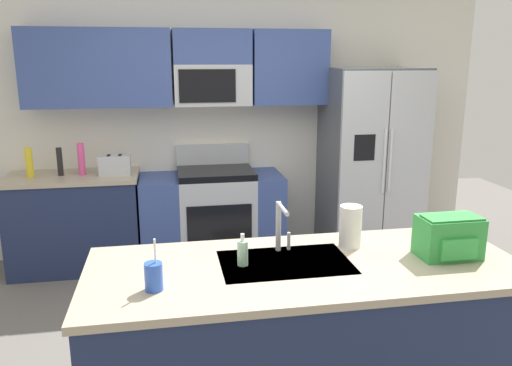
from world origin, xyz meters
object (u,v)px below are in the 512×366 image
at_px(range_oven, 212,215).
at_px(bottle_pink, 81,159).
at_px(toaster, 115,165).
at_px(soap_dispenser, 243,252).
at_px(bottle_yellow, 29,162).
at_px(paper_towel_roll, 350,227).
at_px(backpack, 449,236).
at_px(pepper_mill, 60,162).
at_px(drink_cup_blue, 154,276).
at_px(sink_faucet, 281,223).
at_px(refrigerator, 370,163).

bearing_deg(range_oven, bottle_pink, -179.83).
relative_size(toaster, soap_dispenser, 1.65).
bearing_deg(bottle_yellow, range_oven, 0.71).
xyz_separation_m(paper_towel_roll, backpack, (0.47, -0.23, -0.00)).
bearing_deg(pepper_mill, toaster, -5.88).
bearing_deg(range_oven, backpack, -66.66).
height_order(pepper_mill, paper_towel_roll, pepper_mill).
relative_size(bottle_pink, drink_cup_blue, 1.15).
height_order(bottle_pink, paper_towel_roll, bottle_pink).
relative_size(range_oven, pepper_mill, 5.33).
distance_m(sink_faucet, soap_dispenser, 0.29).
xyz_separation_m(toaster, soap_dispenser, (0.83, -2.28, -0.02)).
height_order(bottle_yellow, sink_faucet, sink_faucet).
distance_m(range_oven, refrigerator, 1.66).
bearing_deg(paper_towel_roll, drink_cup_blue, -161.34).
distance_m(sink_faucet, backpack, 0.90).
bearing_deg(drink_cup_blue, range_oven, 78.83).
bearing_deg(bottle_yellow, refrigerator, -0.93).
relative_size(bottle_yellow, backpack, 0.83).
height_order(range_oven, toaster, range_oven).
bearing_deg(toaster, sink_faucet, -63.65).
height_order(bottle_pink, bottle_yellow, bottle_pink).
height_order(toaster, pepper_mill, pepper_mill).
bearing_deg(drink_cup_blue, toaster, 98.73).
xyz_separation_m(pepper_mill, bottle_pink, (0.19, -0.00, 0.02)).
bearing_deg(bottle_yellow, drink_cup_blue, -66.01).
xyz_separation_m(bottle_pink, drink_cup_blue, (0.68, -2.54, -0.08)).
relative_size(bottle_yellow, sink_faucet, 0.94).
distance_m(toaster, soap_dispenser, 2.43).
bearing_deg(paper_towel_roll, range_oven, 104.82).
xyz_separation_m(toaster, bottle_pink, (-0.30, 0.05, 0.05)).
bearing_deg(backpack, sink_faucet, 165.53).
bearing_deg(bottle_pink, backpack, -47.31).
bearing_deg(soap_dispenser, bottle_pink, 115.79).
relative_size(range_oven, refrigerator, 0.74).
height_order(soap_dispenser, paper_towel_roll, paper_towel_roll).
xyz_separation_m(refrigerator, sink_faucet, (-1.41, -2.12, 0.14)).
bearing_deg(toaster, backpack, -50.78).
bearing_deg(bottle_pink, pepper_mill, 179.67).
relative_size(bottle_yellow, drink_cup_blue, 1.05).
bearing_deg(toaster, paper_towel_roll, -55.51).
distance_m(refrigerator, paper_towel_roll, 2.34).
xyz_separation_m(toaster, sink_faucet, (1.06, -2.14, 0.08)).
distance_m(bottle_pink, drink_cup_blue, 2.63).
distance_m(toaster, bottle_yellow, 0.74).
distance_m(toaster, sink_faucet, 2.39).
xyz_separation_m(refrigerator, bottle_pink, (-2.76, 0.07, 0.12)).
height_order(sink_faucet, backpack, sink_faucet).
height_order(drink_cup_blue, soap_dispenser, drink_cup_blue).
bearing_deg(refrigerator, range_oven, 177.40).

